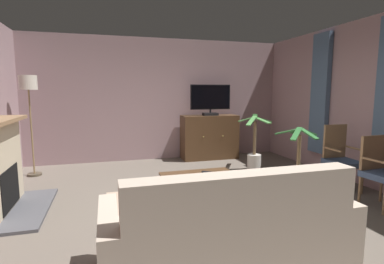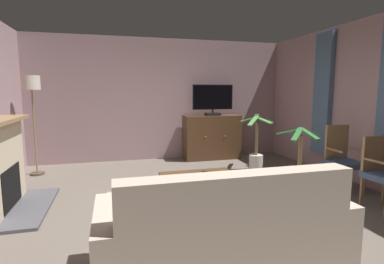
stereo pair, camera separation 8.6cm
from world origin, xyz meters
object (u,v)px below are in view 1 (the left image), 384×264
(tv_cabinet, at_px, (209,138))
(side_chair_nearest_door, at_px, (340,157))
(tv_remote, at_px, (208,172))
(coffee_table, at_px, (199,179))
(television, at_px, (210,99))
(floor_lamp, at_px, (29,94))
(side_chair_tucked_against_wall, at_px, (381,169))
(potted_plant_small_fern_corner, at_px, (254,155))
(potted_plant_leafy_by_curtain, at_px, (298,178))
(sofa_floral, at_px, (229,237))

(tv_cabinet, distance_m, side_chair_nearest_door, 2.96)
(tv_remote, distance_m, side_chair_nearest_door, 2.23)
(tv_remote, bearing_deg, coffee_table, -124.99)
(television, distance_m, floor_lamp, 3.63)
(coffee_table, height_order, side_chair_tucked_against_wall, side_chair_tucked_against_wall)
(tv_cabinet, height_order, potted_plant_small_fern_corner, potted_plant_small_fern_corner)
(side_chair_nearest_door, xyz_separation_m, potted_plant_small_fern_corner, (-0.74, 1.43, -0.23))
(side_chair_tucked_against_wall, distance_m, floor_lamp, 5.76)
(coffee_table, xyz_separation_m, tv_remote, (0.14, 0.04, 0.06))
(potted_plant_small_fern_corner, bearing_deg, tv_cabinet, 111.56)
(television, xyz_separation_m, floor_lamp, (-3.61, -0.41, 0.13))
(television, relative_size, potted_plant_small_fern_corner, 0.84)
(television, bearing_deg, potted_plant_leafy_by_curtain, -77.55)
(sofa_floral, height_order, potted_plant_leafy_by_curtain, potted_plant_leafy_by_curtain)
(side_chair_tucked_against_wall, bearing_deg, coffee_table, 165.15)
(potted_plant_leafy_by_curtain, height_order, potted_plant_small_fern_corner, potted_plant_small_fern_corner)
(sofa_floral, relative_size, floor_lamp, 1.15)
(tv_cabinet, height_order, coffee_table, tv_cabinet)
(tv_remote, xyz_separation_m, side_chair_tucked_against_wall, (2.22, -0.66, 0.05))
(television, bearing_deg, potted_plant_small_fern_corner, -67.58)
(television, xyz_separation_m, potted_plant_small_fern_corner, (0.50, -1.20, -1.08))
(side_chair_tucked_against_wall, bearing_deg, potted_plant_leafy_by_curtain, 128.20)
(sofa_floral, distance_m, side_chair_tucked_against_wall, 2.68)
(side_chair_tucked_against_wall, height_order, potted_plant_leafy_by_curtain, potted_plant_leafy_by_curtain)
(tv_cabinet, relative_size, tv_remote, 7.58)
(tv_remote, xyz_separation_m, floor_lamp, (-2.61, 2.30, 1.04))
(side_chair_tucked_against_wall, bearing_deg, side_chair_nearest_door, 89.36)
(side_chair_nearest_door, relative_size, floor_lamp, 0.56)
(sofa_floral, height_order, side_chair_nearest_door, side_chair_nearest_door)
(potted_plant_leafy_by_curtain, bearing_deg, tv_cabinet, 102.20)
(tv_cabinet, distance_m, potted_plant_small_fern_corner, 1.36)
(floor_lamp, bearing_deg, television, 6.45)
(potted_plant_leafy_by_curtain, bearing_deg, floor_lamp, 153.10)
(coffee_table, xyz_separation_m, floor_lamp, (-2.48, 2.34, 1.11))
(tv_remote, bearing_deg, side_chair_nearest_door, 42.28)
(tv_cabinet, height_order, tv_remote, tv_cabinet)
(tv_cabinet, relative_size, potted_plant_leafy_by_curtain, 1.27)
(coffee_table, xyz_separation_m, potted_plant_small_fern_corner, (1.63, 1.54, -0.11))
(tv_remote, distance_m, potted_plant_small_fern_corner, 2.13)
(side_chair_nearest_door, bearing_deg, television, 115.07)
(tv_cabinet, bearing_deg, coffee_table, -112.03)
(television, height_order, potted_plant_leafy_by_curtain, television)
(tv_cabinet, relative_size, side_chair_nearest_door, 1.26)
(coffee_table, bearing_deg, tv_remote, 14.59)
(side_chair_tucked_against_wall, relative_size, potted_plant_leafy_by_curtain, 0.94)
(side_chair_tucked_against_wall, xyz_separation_m, potted_plant_leafy_by_curtain, (-0.67, 0.85, -0.30))
(tv_cabinet, distance_m, television, 0.90)
(tv_remote, relative_size, side_chair_tucked_against_wall, 0.18)
(coffee_table, distance_m, potted_plant_small_fern_corner, 2.25)
(television, xyz_separation_m, side_chair_nearest_door, (1.23, -2.64, -0.85))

